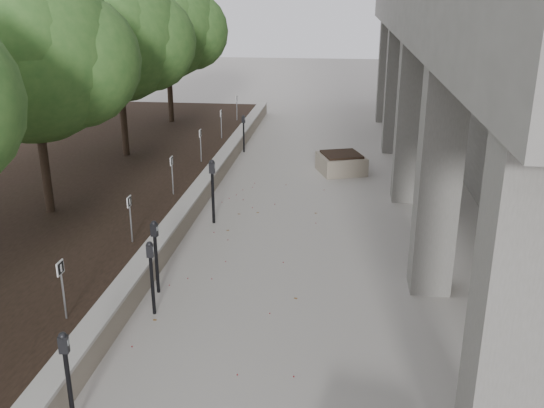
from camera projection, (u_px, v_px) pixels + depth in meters
The scene contains 18 objects.
retaining_wall at pixel (189, 208), 14.38m from camera, with size 0.39×26.00×0.50m, color gray, non-canonical shape.
planting_bed at pixel (43, 203), 14.81m from camera, with size 7.00×26.00×0.40m, color black.
crabapple_tree_3 at pixel (35, 91), 12.82m from camera, with size 4.60×4.00×5.44m, color #2F5C23, non-canonical shape.
crabapple_tree_4 at pixel (119, 64), 17.50m from camera, with size 4.60×4.00×5.44m, color #2F5C23, non-canonical shape.
crabapple_tree_5 at pixel (168, 48), 22.17m from camera, with size 4.60×4.00×5.44m, color #2F5C23, non-canonical shape.
parking_sign_3 at pixel (63, 290), 9.09m from camera, with size 0.04×0.22×0.96m, color black, non-canonical shape.
parking_sign_4 at pixel (131, 219), 11.89m from camera, with size 0.04×0.22×0.96m, color black, non-canonical shape.
parking_sign_5 at pixel (172, 176), 14.70m from camera, with size 0.04×0.22×0.96m, color black, non-canonical shape.
parking_sign_6 at pixel (201, 146), 17.50m from camera, with size 0.04×0.22×0.96m, color black, non-canonical shape.
parking_sign_7 at pixel (221, 124), 20.31m from camera, with size 0.04×0.22×0.96m, color black, non-canonical shape.
parking_sign_8 at pixel (237, 108), 23.12m from camera, with size 0.04×0.22×0.96m, color black, non-canonical shape.
parking_meter_1 at pixel (68, 380), 7.34m from camera, with size 0.13×0.09×1.34m, color black, non-canonical shape.
parking_meter_2 at pixel (156, 257), 10.66m from camera, with size 0.14×0.10×1.38m, color black, non-canonical shape.
parking_meter_3 at pixel (152, 278), 9.95m from camera, with size 0.13×0.09×1.32m, color black, non-canonical shape.
parking_meter_4 at pixel (213, 192), 13.87m from camera, with size 0.15×0.11×1.53m, color black, non-canonical shape.
parking_meter_5 at pixel (244, 134), 20.08m from camera, with size 0.12×0.09×1.25m, color black, non-canonical shape.
planter_back at pixel (341, 163), 17.94m from camera, with size 1.26×1.26×0.59m, color gray, non-canonical shape.
berry_scatter at pixel (230, 302), 10.52m from camera, with size 3.30×14.10×0.02m, color maroon, non-canonical shape.
Camera 1 is at (1.75, -4.19, 5.15)m, focal length 39.88 mm.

